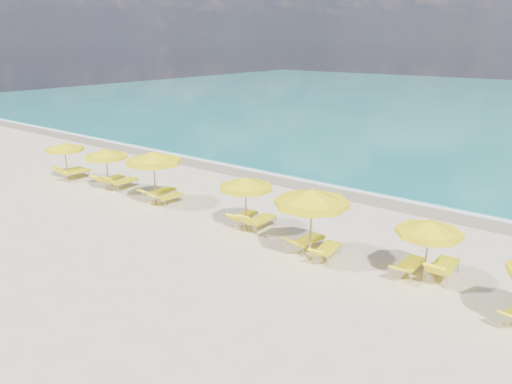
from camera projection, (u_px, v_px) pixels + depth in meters
The scene contains 23 objects.
ground_plane at pixel (233, 229), 20.22m from camera, with size 120.00×120.00×0.00m, color beige.
ocean at pixel (511, 107), 56.23m from camera, with size 120.00×80.00×0.30m, color #136F6C.
wet_sand_band at pixel (327, 188), 25.77m from camera, with size 120.00×2.60×0.01m, color tan.
foam_line at pixel (334, 184), 26.37m from camera, with size 120.00×1.20×0.03m, color white.
whitecap_near at pixel (323, 144), 36.53m from camera, with size 14.00×0.36×0.05m, color white.
umbrella_1 at pixel (64, 147), 26.95m from camera, with size 2.64×2.64×2.08m.
umbrella_2 at pixel (106, 154), 24.87m from camera, with size 2.48×2.48×2.20m.
umbrella_3 at pixel (153, 158), 22.58m from camera, with size 3.10×3.10×2.58m.
umbrella_4 at pixel (246, 184), 19.72m from camera, with size 2.86×2.86×2.20m.
umbrella_5 at pixel (312, 198), 16.79m from camera, with size 3.31×3.31×2.62m.
umbrella_6 at pixel (429, 229), 15.36m from camera, with size 2.53×2.53×2.09m.
lounger_1_left at pixel (70, 172), 27.94m from camera, with size 0.77×1.68×0.79m.
lounger_1_right at pixel (75, 175), 27.25m from camera, with size 0.75×2.06×0.87m.
lounger_2_left at pixel (110, 182), 26.01m from camera, with size 0.85×1.96×0.84m.
lounger_2_right at pixel (124, 184), 25.50m from camera, with size 0.79×1.97×0.93m.
lounger_3_left at pixel (160, 195), 23.81m from camera, with size 0.71×2.00×0.79m.
lounger_3_right at pixel (169, 199), 23.26m from camera, with size 0.61×1.73×0.66m.
lounger_4_left at pixel (244, 219), 20.66m from camera, with size 0.85×1.79×0.76m.
lounger_4_right at pixel (260, 224), 20.09m from camera, with size 0.67×1.88×0.92m.
lounger_5_left at pixel (307, 244), 18.11m from camera, with size 0.77×1.90×0.79m.
lounger_5_right at pixel (327, 253), 17.38m from camera, with size 0.88×1.90×0.79m.
lounger_6_left at pixel (410, 268), 16.26m from camera, with size 0.62×1.82×0.66m.
lounger_6_right at pixel (443, 271), 15.98m from camera, with size 0.75×2.01×0.92m.
Camera 1 is at (12.42, -14.25, 7.39)m, focal length 35.00 mm.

